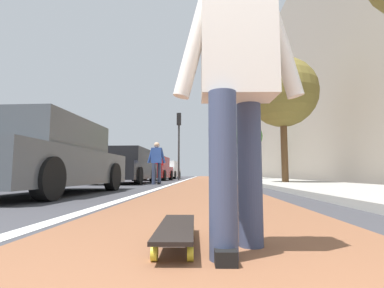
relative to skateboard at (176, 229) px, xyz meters
The scene contains 15 objects.
ground_plane 8.63m from the skateboard, ahead, with size 80.00×80.00×0.00m, color #38383D.
bike_lane_paint 22.63m from the skateboard, ahead, with size 56.00×2.34×0.00m, color brown.
lane_stripe_white 18.66m from the skateboard, ahead, with size 52.00×0.16×0.01m, color silver.
sidewalk_curb 17.00m from the skateboard, 11.98° to the right, with size 52.00×3.20×0.11m, color #9E9B93.
building_facade 22.41m from the skateboard, 17.11° to the right, with size 40.00×1.20×12.24m, color gray.
skateboard is the anchor object (origin of this frame).
skater_person 0.92m from the skateboard, 113.36° to the right, with size 0.47×0.72×1.64m.
parked_car_near 5.01m from the skateboard, 37.16° to the left, with size 4.60×2.00×1.50m.
parked_car_mid 11.05m from the skateboard, 16.75° to the left, with size 4.55×1.96×1.50m.
parked_car_far 16.86m from the skateboard, 10.61° to the left, with size 4.19×2.14×1.48m.
parked_car_end 23.13m from the skateboard, ahead, with size 4.56×2.02×1.48m.
traffic_light 17.41m from the skateboard, ahead, with size 0.33×0.28×4.43m.
street_tree_mid 10.23m from the skateboard, 18.90° to the right, with size 2.63×2.63×4.81m.
street_tree_far 18.26m from the skateboard, ahead, with size 1.86×1.86×3.86m.
pedestrian_distant 9.78m from the skateboard, 10.28° to the left, with size 0.47×0.72×1.66m.
Camera 1 is at (-0.32, 0.01, 0.41)m, focal length 26.95 mm.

